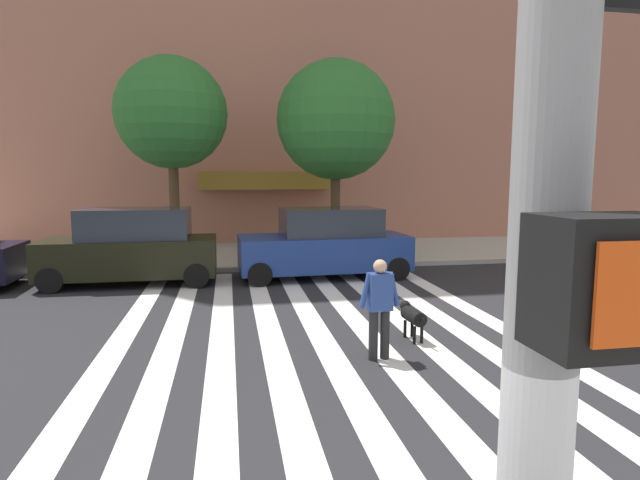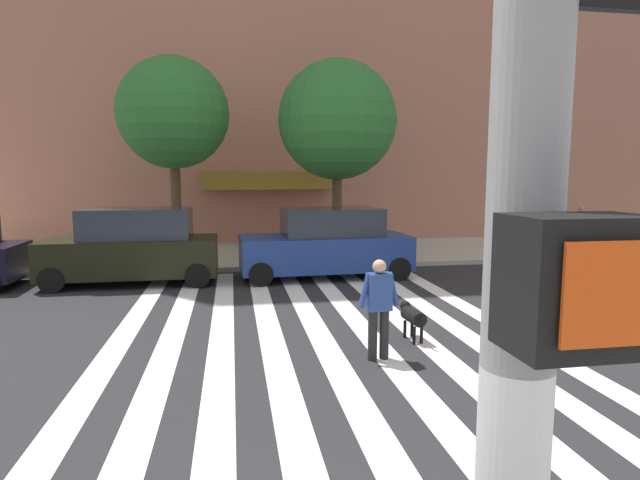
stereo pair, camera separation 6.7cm
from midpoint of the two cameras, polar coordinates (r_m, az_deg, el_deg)
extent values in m
plane|color=#232326|center=(9.24, -3.46, -11.55)|extent=(160.00, 160.00, 0.00)
cube|color=#A5A293|center=(19.08, -6.99, -1.57)|extent=(80.00, 6.00, 0.15)
cube|color=silver|center=(9.40, -22.33, -11.73)|extent=(0.45, 13.68, 0.01)
cube|color=silver|center=(9.25, -16.76, -11.80)|extent=(0.45, 13.68, 0.01)
cube|color=silver|center=(9.19, -11.06, -11.76)|extent=(0.45, 13.68, 0.01)
cube|color=silver|center=(9.21, -5.34, -11.60)|extent=(0.45, 13.68, 0.01)
cube|color=silver|center=(9.32, 0.29, -11.34)|extent=(0.45, 13.68, 0.01)
cube|color=silver|center=(9.52, 5.73, -10.98)|extent=(0.45, 13.68, 0.01)
cube|color=silver|center=(9.79, 10.89, -10.55)|extent=(0.45, 13.68, 0.01)
cube|color=silver|center=(10.14, 15.72, -10.07)|extent=(0.45, 13.68, 0.01)
cube|color=silver|center=(10.55, 20.19, -9.57)|extent=(0.45, 13.68, 0.01)
cube|color=olive|center=(21.29, -6.01, 6.58)|extent=(5.40, 1.60, 0.70)
cylinder|color=gray|center=(1.33, 22.98, 10.12)|extent=(0.18, 0.18, 5.80)
cube|color=black|center=(1.19, 27.52, -4.24)|extent=(0.28, 0.18, 0.28)
cylinder|color=black|center=(16.88, -30.93, -2.82)|extent=(0.67, 0.24, 0.66)
cube|color=black|center=(15.01, -20.35, -1.75)|extent=(4.57, 1.89, 1.00)
cube|color=#232833|center=(14.87, -19.81, 1.73)|extent=(2.83, 1.66, 0.82)
cylinder|color=black|center=(14.70, -27.82, -3.97)|extent=(0.66, 0.22, 0.66)
cylinder|color=black|center=(16.31, -25.98, -2.84)|extent=(0.66, 0.22, 0.66)
cylinder|color=black|center=(14.01, -13.63, -3.85)|extent=(0.66, 0.22, 0.66)
cylinder|color=black|center=(15.69, -13.23, -2.67)|extent=(0.66, 0.22, 0.66)
cube|color=navy|center=(15.00, 0.27, -1.35)|extent=(4.93, 2.15, 0.97)
cube|color=#232833|center=(14.94, 1.00, 2.02)|extent=(2.85, 1.84, 0.79)
cylinder|color=black|center=(13.89, -6.81, -3.80)|extent=(0.67, 0.25, 0.66)
cylinder|color=black|center=(15.66, -7.45, -2.56)|extent=(0.67, 0.25, 0.66)
cylinder|color=black|center=(14.77, 8.46, -3.16)|extent=(0.67, 0.25, 0.66)
cylinder|color=black|center=(16.44, 6.24, -2.07)|extent=(0.67, 0.25, 0.66)
cylinder|color=black|center=(17.21, 22.01, -2.45)|extent=(0.49, 0.14, 0.48)
cylinder|color=black|center=(17.75, 25.33, -2.33)|extent=(0.49, 0.18, 0.48)
cube|color=#1C4D9E|center=(17.49, 23.85, -2.22)|extent=(0.83, 0.39, 0.08)
cube|color=black|center=(17.55, 24.63, -0.91)|extent=(0.54, 0.35, 0.24)
cube|color=#1C4D9E|center=(17.16, 22.24, -0.80)|extent=(0.22, 0.30, 0.60)
cylinder|color=black|center=(17.11, 22.30, 0.36)|extent=(0.08, 0.50, 0.04)
cylinder|color=#4C3823|center=(18.14, -15.89, 4.10)|extent=(0.33, 0.33, 3.84)
sphere|color=#286628|center=(18.23, -16.22, 13.35)|extent=(3.68, 3.68, 3.68)
cylinder|color=#4C3823|center=(17.59, 1.60, 3.80)|extent=(0.32, 0.32, 3.55)
sphere|color=#286628|center=(17.65, 1.63, 13.11)|extent=(3.96, 3.96, 3.96)
cylinder|color=black|center=(8.46, 5.68, -10.43)|extent=(0.16, 0.16, 0.82)
cylinder|color=black|center=(8.53, 6.96, -10.30)|extent=(0.16, 0.16, 0.82)
cube|color=navy|center=(8.31, 6.39, -5.70)|extent=(0.40, 0.27, 0.60)
cylinder|color=navy|center=(8.22, 4.83, -5.60)|extent=(0.23, 0.11, 0.57)
cylinder|color=navy|center=(8.39, 7.93, -5.38)|extent=(0.23, 0.11, 0.57)
sphere|color=tan|center=(8.23, 6.43, -2.91)|extent=(0.24, 0.24, 0.22)
cylinder|color=black|center=(9.50, 10.11, -8.28)|extent=(0.31, 0.59, 0.26)
sphere|color=black|center=(9.79, 9.21, -7.19)|extent=(0.22, 0.22, 0.20)
cylinder|color=black|center=(9.15, 11.14, -8.58)|extent=(0.06, 0.24, 0.16)
cylinder|color=black|center=(9.72, 9.19, -9.68)|extent=(0.06, 0.06, 0.32)
cylinder|color=black|center=(9.78, 9.95, -9.59)|extent=(0.06, 0.06, 0.32)
cylinder|color=black|center=(9.38, 10.20, -10.34)|extent=(0.06, 0.06, 0.32)
cylinder|color=black|center=(9.44, 10.98, -10.24)|extent=(0.06, 0.06, 0.32)
cylinder|color=#6B6051|center=(22.07, 26.70, 0.17)|extent=(0.20, 0.20, 0.82)
cylinder|color=#6B6051|center=(22.16, 26.23, 0.22)|extent=(0.20, 0.20, 0.82)
cube|color=#B2ADA3|center=(22.05, 26.57, 2.03)|extent=(0.39, 0.45, 0.60)
cylinder|color=#B2ADA3|center=(21.95, 27.14, 2.05)|extent=(0.19, 0.24, 0.57)
cylinder|color=#B2ADA3|center=(22.15, 26.01, 2.16)|extent=(0.19, 0.24, 0.57)
sphere|color=#936B51|center=(22.02, 26.63, 3.09)|extent=(0.30, 0.30, 0.22)
camera|label=1|loc=(0.03, -90.19, -0.02)|focal=28.94mm
camera|label=2|loc=(0.03, 89.81, 0.02)|focal=28.94mm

